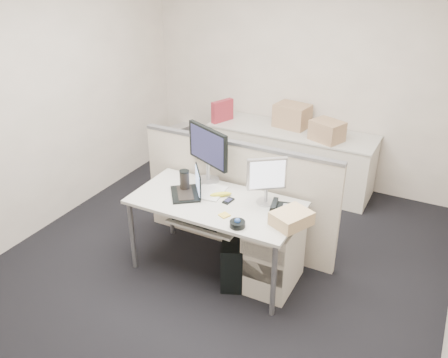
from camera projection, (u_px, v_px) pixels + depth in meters
The scene contains 26 objects.
floor at pixel (216, 269), 4.49m from camera, with size 4.00×4.50×0.01m, color black.
wall_back at pixel (304, 74), 5.66m from camera, with size 4.00×0.02×2.70m, color beige.
wall_left at pixel (38, 101), 4.70m from camera, with size 0.02×4.50×2.70m, color beige.
desk at pixel (216, 208), 4.19m from camera, with size 1.50×0.75×0.73m.
keyboard_tray at pixel (206, 222), 4.07m from camera, with size 0.62×0.32×0.02m, color beige.
drawer_pedestal at pixel (274, 253), 4.16m from camera, with size 0.40×0.55×0.65m, color beige.
cubicle_partition at pixel (237, 197), 4.59m from camera, with size 2.00×0.06×1.10m, color beige.
back_counter at pixel (290, 159), 5.85m from camera, with size 2.00×0.60×0.72m, color beige.
monitor_main at pixel (208, 155), 4.39m from camera, with size 0.54×0.21×0.54m, color black.
monitor_small at pixel (267, 181), 4.04m from camera, with size 0.34×0.17×0.42m, color #B7B7BC.
laptop at pixel (185, 183), 4.21m from camera, with size 0.32×0.24×0.24m, color black.
trackball at pixel (237, 224), 3.78m from camera, with size 0.13×0.13×0.05m, color black.
desk_phone at pixel (283, 210), 3.96m from camera, with size 0.21×0.17×0.07m, color black.
paper_stack at pixel (210, 192), 4.30m from camera, with size 0.24×0.30×0.01m, color silver.
sticky_pad at pixel (224, 215), 3.94m from camera, with size 0.08×0.08×0.01m, color gold.
travel_mug at pixel (185, 181), 4.31m from camera, with size 0.09×0.09×0.19m, color black.
banana at pixel (221, 194), 4.23m from camera, with size 0.20×0.05×0.04m, color #FFF834.
cellphone at pixel (228, 201), 4.15m from camera, with size 0.06×0.11×0.02m, color black.
manila_folders at pixel (291, 218), 3.80m from camera, with size 0.24×0.30×0.11m, color tan.
keyboard at pixel (198, 220), 4.05m from camera, with size 0.44×0.16×0.02m, color black.
pc_tower_desk at pixel (233, 258), 4.27m from camera, with size 0.19×0.47×0.44m, color black.
pc_tower_spare_dark at pixel (210, 150), 6.49m from camera, with size 0.17×0.43×0.40m, color black.
pc_tower_spare_silver at pixel (178, 142), 6.69m from camera, with size 0.20×0.49×0.46m, color #B7B7BC.
cardboard_box_left at pixel (292, 116), 5.74m from camera, with size 0.40×0.30×0.30m, color tan.
cardboard_box_right at pixel (327, 132), 5.35m from camera, with size 0.34×0.27×0.25m, color tan.
red_binder at pixel (222, 112), 5.91m from camera, with size 0.07×0.31×0.29m, color maroon.
Camera 1 is at (1.74, -3.18, 2.79)m, focal length 38.00 mm.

